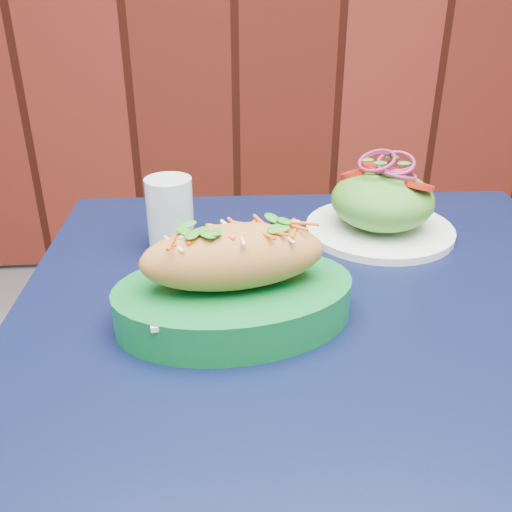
{
  "coord_description": "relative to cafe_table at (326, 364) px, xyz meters",
  "views": [
    {
      "loc": [
        0.29,
        0.77,
        1.13
      ],
      "look_at": [
        0.34,
        1.4,
        0.81
      ],
      "focal_mm": 40.0,
      "sensor_mm": 36.0,
      "label": 1
    }
  ],
  "objects": [
    {
      "name": "banh_mi_basket",
      "position": [
        -0.12,
        -0.02,
        0.14
      ],
      "size": [
        0.31,
        0.22,
        0.13
      ],
      "rotation": [
        0.0,
        0.0,
        0.14
      ],
      "color": "#0D702C",
      "rests_on": "cafe_table"
    },
    {
      "name": "water_glass",
      "position": [
        -0.21,
        0.19,
        0.14
      ],
      "size": [
        0.07,
        0.07,
        0.11
      ],
      "primitive_type": "cylinder",
      "color": "silver",
      "rests_on": "cafe_table"
    },
    {
      "name": "cafe_table",
      "position": [
        0.0,
        0.0,
        0.0
      ],
      "size": [
        0.82,
        0.82,
        0.75
      ],
      "rotation": [
        0.0,
        0.0,
        -0.03
      ],
      "color": "black",
      "rests_on": "ground"
    },
    {
      "name": "salad_plate",
      "position": [
        0.12,
        0.22,
        0.14
      ],
      "size": [
        0.24,
        0.24,
        0.13
      ],
      "rotation": [
        0.0,
        0.0,
        0.14
      ],
      "color": "white",
      "rests_on": "cafe_table"
    }
  ]
}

